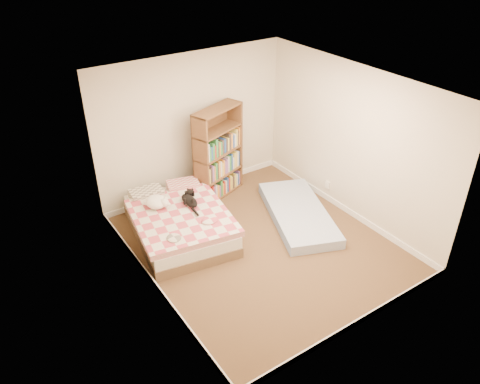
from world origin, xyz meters
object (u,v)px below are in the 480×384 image
black_cat (189,199)px  floor_mattress (298,214)px  bed (179,221)px  white_dog (157,202)px  bookshelf (218,164)px

black_cat → floor_mattress: bearing=6.4°
bed → white_dog: bearing=141.8°
black_cat → white_dog: bearing=-169.7°
bed → floor_mattress: size_ratio=1.08×
bookshelf → black_cat: 1.15m
white_dog → floor_mattress: bearing=-15.9°
black_cat → white_dog: (-0.45, 0.18, 0.02)m
bed → bookshelf: bearing=40.7°
bookshelf → floor_mattress: size_ratio=0.85×
bed → floor_mattress: (1.84, -0.71, -0.14)m
bed → black_cat: bearing=23.8°
black_cat → white_dog: size_ratio=1.68×
bookshelf → floor_mattress: bookshelf is taller
bookshelf → black_cat: (-0.94, -0.66, -0.07)m
bookshelf → black_cat: bookshelf is taller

